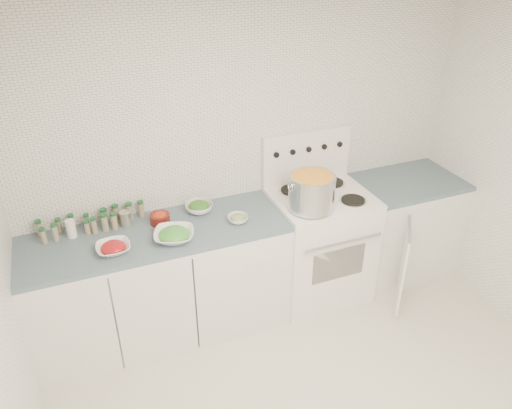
{
  "coord_description": "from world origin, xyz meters",
  "views": [
    {
      "loc": [
        -1.27,
        -1.78,
        2.8
      ],
      "look_at": [
        -0.09,
        1.14,
        0.99
      ],
      "focal_mm": 35.0,
      "sensor_mm": 36.0,
      "label": 1
    }
  ],
  "objects_px": {
    "stove": "(318,242)",
    "stock_pot": "(312,191)",
    "bowl_snowpea": "(174,235)",
    "bowl_tomato": "(113,248)"
  },
  "relations": [
    {
      "from": "stove",
      "to": "stock_pot",
      "type": "distance_m",
      "value": 0.63
    },
    {
      "from": "stove",
      "to": "stock_pot",
      "type": "xyz_separation_m",
      "value": [
        -0.18,
        -0.16,
        0.59
      ]
    },
    {
      "from": "stove",
      "to": "bowl_snowpea",
      "type": "relative_size",
      "value": 4.02
    },
    {
      "from": "stove",
      "to": "bowl_snowpea",
      "type": "distance_m",
      "value": 1.29
    },
    {
      "from": "stock_pot",
      "to": "bowl_tomato",
      "type": "xyz_separation_m",
      "value": [
        -1.43,
        0.03,
        -0.15
      ]
    },
    {
      "from": "stock_pot",
      "to": "stove",
      "type": "bearing_deg",
      "value": 41.65
    },
    {
      "from": "stove",
      "to": "bowl_snowpea",
      "type": "xyz_separation_m",
      "value": [
        -1.2,
        -0.13,
        0.44
      ]
    },
    {
      "from": "stock_pot",
      "to": "bowl_tomato",
      "type": "bearing_deg",
      "value": 178.66
    },
    {
      "from": "stove",
      "to": "bowl_snowpea",
      "type": "height_order",
      "value": "stove"
    },
    {
      "from": "bowl_tomato",
      "to": "stove",
      "type": "bearing_deg",
      "value": 4.36
    }
  ]
}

